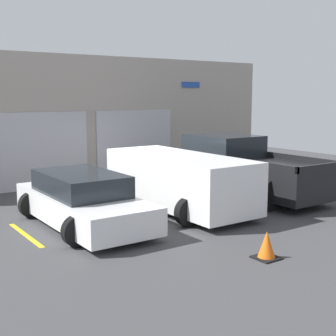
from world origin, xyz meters
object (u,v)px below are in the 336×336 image
(sedan_side, at_px, (178,180))
(traffic_cone, at_px, (267,246))
(pickup_truck, at_px, (246,168))
(sedan_white, at_px, (82,201))

(sedan_side, xyz_separation_m, traffic_cone, (-0.93, -4.21, -0.58))
(traffic_cone, bearing_deg, sedan_side, 77.50)
(pickup_truck, relative_size, sedan_white, 1.10)
(sedan_side, bearing_deg, traffic_cone, -102.50)
(pickup_truck, distance_m, sedan_white, 5.73)
(pickup_truck, distance_m, sedan_side, 2.87)
(pickup_truck, relative_size, traffic_cone, 9.23)
(pickup_truck, xyz_separation_m, traffic_cone, (-3.79, -4.50, -0.62))
(pickup_truck, height_order, traffic_cone, pickup_truck)
(pickup_truck, height_order, sedan_white, pickup_truck)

